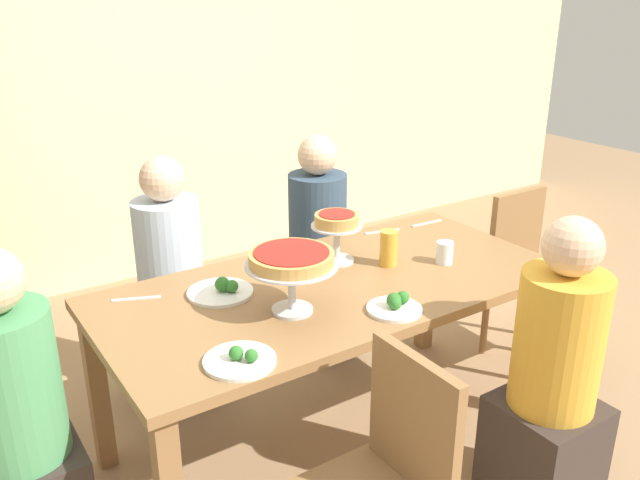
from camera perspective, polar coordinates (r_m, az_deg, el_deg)
The scene contains 18 objects.
ground_plane at distance 2.99m, azimuth 1.11°, elevation -16.73°, with size 12.00×12.00×0.00m, color #9E7A56.
rear_partition at distance 4.37m, azimuth -15.95°, elevation 14.63°, with size 8.00×0.12×2.80m, color beige.
dining_table at distance 2.64m, azimuth 1.21°, elevation -5.40°, with size 1.85×0.88×0.74m.
diner_near_right at distance 2.52m, azimuth 19.35°, elevation -12.41°, with size 0.34×0.34×1.15m.
diner_head_west at distance 2.36m, azimuth -24.48°, elevation -15.67°, with size 0.34×0.34×1.15m.
diner_far_right at distance 3.47m, azimuth -0.21°, elevation -1.63°, with size 0.34×0.34×1.15m.
diner_far_left at distance 3.16m, azimuth -12.66°, elevation -4.63°, with size 0.34×0.34×1.15m.
chair_head_east at distance 3.54m, azimuth 17.69°, elevation -2.36°, with size 0.40×0.40×0.87m.
deep_dish_pizza_stand at distance 2.31m, azimuth -2.48°, elevation -1.95°, with size 0.33×0.33×0.23m.
personal_pizza_stand at distance 2.75m, azimuth 1.45°, elevation 1.21°, with size 0.22×0.22×0.22m.
salad_plate_near_diner at distance 2.40m, azimuth 6.54°, elevation -5.66°, with size 0.20×0.20×0.07m.
salad_plate_far_diner at distance 2.53m, azimuth -8.49°, elevation -4.30°, with size 0.25×0.25×0.07m.
salad_plate_spare at distance 2.09m, azimuth -6.91°, elevation -10.24°, with size 0.23×0.23×0.06m.
beer_glass_amber_tall at distance 2.75m, azimuth 5.96°, elevation -0.71°, with size 0.07×0.07×0.15m, color gold.
water_glass_clear_near at distance 2.82m, azimuth 10.74°, elevation -1.07°, with size 0.07×0.07×0.09m, color white.
cutlery_fork_near at distance 3.15m, azimuth 5.41°, elevation 0.74°, with size 0.18×0.02×0.01m, color silver.
cutlery_knife_near at distance 3.29m, azimuth 9.23°, elevation 1.45°, with size 0.18×0.02×0.01m, color silver.
cutlery_fork_far at distance 2.56m, azimuth -15.61°, elevation -4.91°, with size 0.18×0.02×0.01m, color silver.
Camera 1 is at (-1.35, -1.94, 1.83)m, focal length 36.97 mm.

